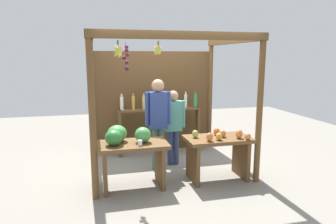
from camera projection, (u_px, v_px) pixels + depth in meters
ground_plane at (165, 166)px, 5.91m from camera, size 12.00×12.00×0.00m
market_stall at (159, 89)px, 6.11m from camera, size 2.78×2.29×2.47m
fruit_counter_left at (129, 148)px, 4.84m from camera, size 1.12×0.68×1.01m
fruit_counter_right at (218, 148)px, 5.19m from camera, size 1.12×0.66×0.90m
bottle_shelf_unit at (160, 117)px, 6.56m from camera, size 1.78×0.22×1.35m
vendor_man at (158, 116)px, 5.57m from camera, size 0.48×0.23×1.70m
vendor_woman at (173, 121)px, 5.86m from camera, size 0.48×0.20×1.47m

